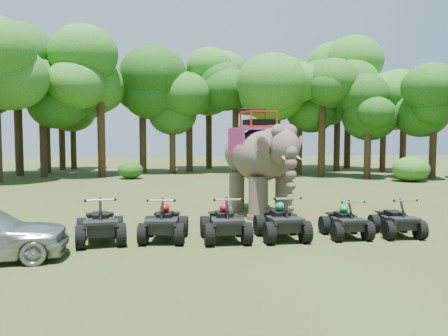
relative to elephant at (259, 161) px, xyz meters
The scene contains 29 objects.
ground 3.46m from the elephant, 123.83° to the right, with size 110.00×110.00×0.00m, color #47381E.
elephant is the anchor object (origin of this frame).
atv_0 6.98m from the elephant, 143.58° to the right, with size 1.33×1.82×1.35m, color black, non-canonical shape.
atv_1 5.63m from the elephant, 132.72° to the right, with size 1.28×1.75×1.30m, color black, non-canonical shape.
atv_2 4.91m from the elephant, 114.40° to the right, with size 1.31×1.79×1.33m, color black, non-canonical shape.
atv_3 4.54m from the elephant, 93.43° to the right, with size 1.31×1.79×1.33m, color black, non-canonical shape.
atv_4 4.89m from the elephant, 68.35° to the right, with size 1.16×1.59×1.18m, color black, non-canonical shape.
atv_5 5.69m from the elephant, 52.59° to the right, with size 1.18×1.62×1.20m, color black, non-canonical shape.
tree_0 21.98m from the elephant, 94.06° to the left, with size 6.69×6.69×9.55m, color #195114, non-canonical shape.
tree_1 21.16m from the elephant, 83.39° to the left, with size 5.85×5.85×8.36m, color #195114, non-canonical shape.
tree_2 17.55m from the elephant, 73.21° to the left, with size 6.24×6.24×8.91m, color #195114, non-canonical shape.
tree_3 17.78m from the elephant, 61.98° to the left, with size 5.87×5.87×8.39m, color #195114, non-canonical shape.
tree_4 17.45m from the elephant, 50.73° to the left, with size 4.82×4.82×6.88m, color #195114, non-canonical shape.
tree_5 20.17m from the elephant, 39.02° to the left, with size 4.81×4.81×6.87m, color #195114, non-canonical shape.
tree_31 22.12m from the elephant, 125.59° to the left, with size 5.21×5.21×7.44m, color #195114, non-canonical shape.
tree_32 19.76m from the elephant, 115.72° to the left, with size 6.82×6.82×9.74m, color #195114, non-canonical shape.
tree_33 21.98m from the elephant, 104.72° to the left, with size 6.68×6.68×9.54m, color #195114, non-canonical shape.
tree_34 25.59m from the elephant, 121.94° to the left, with size 5.53×5.53×7.90m, color #195114, non-canonical shape.
tree_36 29.05m from the elephant, 115.10° to the left, with size 5.51×5.51×7.87m, color #195114, non-canonical shape.
tree_37 27.61m from the elephant, 59.62° to the left, with size 7.45×7.45×10.65m, color #195114, non-canonical shape.
tree_38 19.53m from the elephant, 68.06° to the left, with size 4.97×4.97×7.10m, color #195114, non-canonical shape.
tree_39 29.02m from the elephant, 117.19° to the left, with size 6.12×6.12×8.74m, color #195114, non-canonical shape.
tree_40 20.16m from the elephant, 98.75° to the left, with size 5.02×5.02×7.18m, color #195114, non-canonical shape.
tree_41 24.08m from the elephant, 60.80° to the left, with size 6.20×6.20×8.86m, color #195114, non-canonical shape.
tree_42 25.11m from the elephant, 51.88° to the left, with size 5.02×5.02×7.17m, color #195114, non-canonical shape.
tree_43 25.64m from the elephant, 88.76° to the left, with size 6.82×6.82×9.75m, color #195114, non-canonical shape.
tree_44 24.69m from the elephant, 127.87° to the left, with size 7.48×7.48×10.69m, color #195114, non-canonical shape.
tree_45 26.04m from the elephant, 48.47° to the left, with size 5.97×5.97×8.53m, color #195114, non-canonical shape.
tree_46 25.10m from the elephant, 70.43° to the left, with size 7.29×7.29×10.42m, color #195114, non-canonical shape.
Camera 1 is at (-2.10, -14.43, 3.00)m, focal length 35.00 mm.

